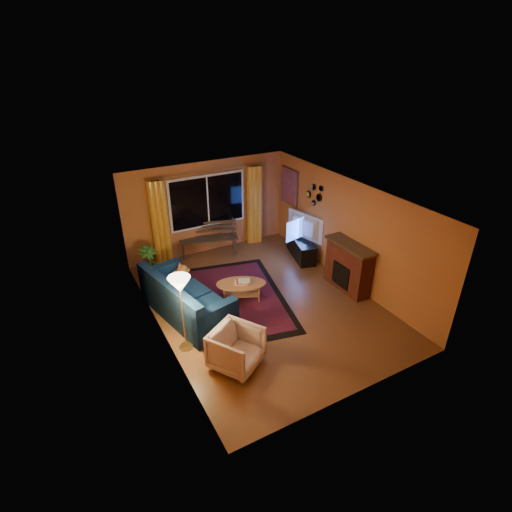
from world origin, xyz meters
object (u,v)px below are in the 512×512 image
coffee_table (241,291)px  tv_console (301,248)px  bench (209,246)px  sofa (186,296)px  armchair (236,347)px  floor_lamp (183,314)px

coffee_table → tv_console: size_ratio=0.88×
bench → coffee_table: bench is taller
sofa → tv_console: sofa is taller
sofa → armchair: 1.90m
armchair → sofa: bearing=65.2°
armchair → coffee_table: size_ratio=0.74×
bench → tv_console: size_ratio=1.23×
sofa → coffee_table: (1.27, -0.02, -0.26)m
armchair → floor_lamp: (-0.64, 0.88, 0.37)m
floor_lamp → tv_console: bearing=26.6°
armchair → tv_console: armchair is taller
tv_console → sofa: bearing=-148.3°
sofa → floor_lamp: size_ratio=1.48×
armchair → floor_lamp: bearing=94.0°
sofa → floor_lamp: floor_lamp is taller
bench → tv_console: (2.12, -1.33, 0.03)m
floor_lamp → coffee_table: 2.03m
floor_lamp → coffee_table: floor_lamp is taller
sofa → bench: bearing=45.4°
bench → floor_lamp: floor_lamp is taller
sofa → floor_lamp: bearing=-124.4°
sofa → coffee_table: sofa is taller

